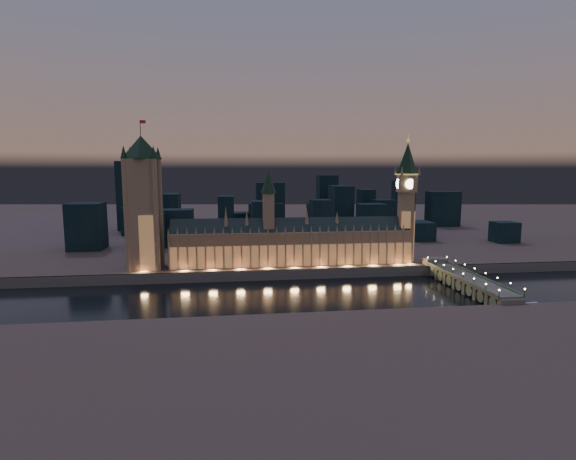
{
  "coord_description": "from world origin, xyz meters",
  "views": [
    {
      "loc": [
        -41.44,
        -305.9,
        88.36
      ],
      "look_at": [
        5.0,
        55.0,
        38.0
      ],
      "focal_mm": 28.0,
      "sensor_mm": 36.0,
      "label": 1
    }
  ],
  "objects": [
    {
      "name": "embankment_wall",
      "position": [
        0.0,
        41.0,
        4.0
      ],
      "size": [
        2000.0,
        2.5,
        8.0
      ],
      "primitive_type": "cube",
      "color": "#514E4F",
      "rests_on": "ground"
    },
    {
      "name": "palace_of_westminster",
      "position": [
        8.74,
        61.74,
        26.37
      ],
      "size": [
        202.0,
        21.92,
        78.0
      ],
      "color": "olive",
      "rests_on": "north_bank"
    },
    {
      "name": "victoria_tower",
      "position": [
        -110.0,
        61.92,
        66.2
      ],
      "size": [
        31.68,
        31.68,
        117.46
      ],
      "color": "olive",
      "rests_on": "north_bank"
    },
    {
      "name": "city_backdrop",
      "position": [
        29.2,
        248.49,
        31.57
      ],
      "size": [
        472.85,
        215.63,
        89.09
      ],
      "color": "black",
      "rests_on": "north_bank"
    },
    {
      "name": "ground_plane",
      "position": [
        0.0,
        0.0,
        0.0
      ],
      "size": [
        2000.0,
        2000.0,
        0.0
      ],
      "primitive_type": "plane",
      "color": "black",
      "rests_on": "ground"
    },
    {
      "name": "river_boat",
      "position": [
        138.31,
        -58.0,
        1.56
      ],
      "size": [
        44.35,
        15.32,
        4.5
      ],
      "color": "#514E4F",
      "rests_on": "ground"
    },
    {
      "name": "westminster_bridge",
      "position": [
        127.92,
        -3.45,
        5.99
      ],
      "size": [
        17.85,
        113.0,
        15.9
      ],
      "color": "#514E4F",
      "rests_on": "ground"
    },
    {
      "name": "north_bank",
      "position": [
        0.0,
        520.0,
        4.0
      ],
      "size": [
        2000.0,
        960.0,
        8.0
      ],
      "primitive_type": "cube",
      "color": "brown",
      "rests_on": "ground"
    },
    {
      "name": "elizabeth_tower",
      "position": [
        108.0,
        61.92,
        68.25
      ],
      "size": [
        18.0,
        18.0,
        108.08
      ],
      "color": "olive",
      "rests_on": "north_bank"
    }
  ]
}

